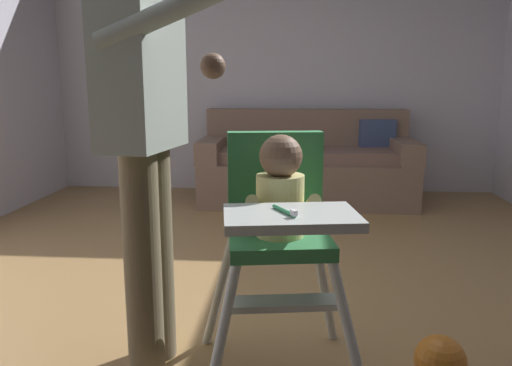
% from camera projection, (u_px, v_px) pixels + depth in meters
% --- Properties ---
extents(ground, '(6.11, 7.09, 0.10)m').
position_uv_depth(ground, '(253.00, 307.00, 2.62)').
color(ground, '#9D7749').
extents(wall_far, '(5.31, 0.06, 2.64)m').
position_uv_depth(wall_far, '(274.00, 62.00, 5.06)').
color(wall_far, silver).
rests_on(wall_far, ground).
extents(couch, '(1.97, 0.86, 0.86)m').
position_uv_depth(couch, '(307.00, 166.00, 4.72)').
color(couch, '#7E6352').
rests_on(couch, ground).
extents(high_chair, '(0.68, 0.79, 0.94)m').
position_uv_depth(high_chair, '(279.00, 213.00, 1.78)').
color(high_chair, silver).
rests_on(high_chair, ground).
extents(adult_standing, '(0.51, 0.54, 1.65)m').
position_uv_depth(adult_standing, '(145.00, 132.00, 1.83)').
color(adult_standing, '#706349').
rests_on(adult_standing, ground).
extents(toy_ball, '(0.19, 0.19, 0.19)m').
position_uv_depth(toy_ball, '(440.00, 361.00, 1.85)').
color(toy_ball, orange).
rests_on(toy_ball, ground).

